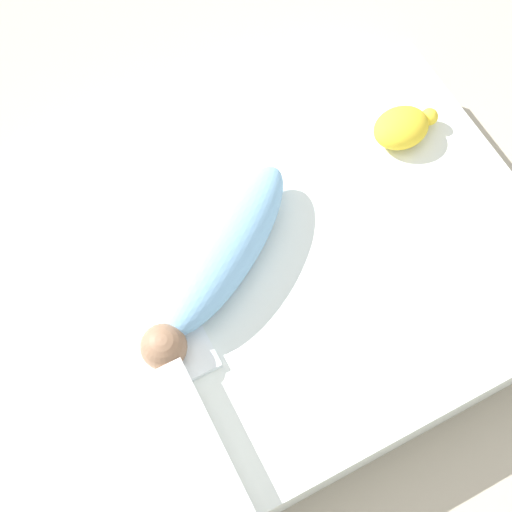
# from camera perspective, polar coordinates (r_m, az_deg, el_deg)

# --- Properties ---
(ground_plane) EXTENTS (12.00, 12.00, 0.00)m
(ground_plane) POSITION_cam_1_polar(r_m,az_deg,el_deg) (2.00, 2.12, -3.59)
(ground_plane) COLOR #B2A893
(bed_mattress) EXTENTS (1.36, 0.98, 0.21)m
(bed_mattress) POSITION_cam_1_polar(r_m,az_deg,el_deg) (1.90, 2.23, -2.43)
(bed_mattress) COLOR white
(bed_mattress) RESTS_ON ground_plane
(burp_cloth) EXTENTS (0.18, 0.17, 0.02)m
(burp_cloth) POSITION_cam_1_polar(r_m,az_deg,el_deg) (1.73, -6.64, -7.63)
(burp_cloth) COLOR white
(burp_cloth) RESTS_ON bed_mattress
(swaddled_baby) EXTENTS (0.56, 0.42, 0.13)m
(swaddled_baby) POSITION_cam_1_polar(r_m,az_deg,el_deg) (1.74, -2.93, -0.14)
(swaddled_baby) COLOR #7FB7E5
(swaddled_baby) RESTS_ON bed_mattress
(pillow) EXTENTS (0.33, 0.37, 0.09)m
(pillow) POSITION_cam_1_polar(r_m,az_deg,el_deg) (1.64, -8.60, -16.61)
(pillow) COLOR white
(pillow) RESTS_ON bed_mattress
(turtle_plush) EXTENTS (0.20, 0.13, 0.09)m
(turtle_plush) POSITION_cam_1_polar(r_m,az_deg,el_deg) (2.00, 11.67, 10.06)
(turtle_plush) COLOR yellow
(turtle_plush) RESTS_ON bed_mattress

